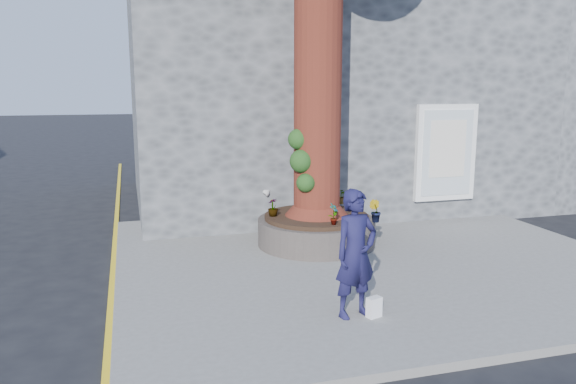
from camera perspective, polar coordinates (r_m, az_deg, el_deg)
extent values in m
plane|color=black|center=(9.16, 2.15, -9.76)|extent=(120.00, 120.00, 0.00)
cube|color=slate|center=(10.54, 8.28, -6.74)|extent=(9.00, 8.00, 0.12)
cube|color=yellow|center=(9.70, -17.42, -9.05)|extent=(0.10, 30.00, 0.01)
cube|color=#454849|center=(16.20, 2.75, 9.99)|extent=(10.00, 8.00, 6.00)
cube|color=white|center=(13.36, 15.72, 3.86)|extent=(1.50, 0.12, 2.20)
cube|color=silver|center=(13.31, 15.86, 3.83)|extent=(1.25, 0.04, 1.95)
cube|color=silver|center=(13.28, 15.93, 4.25)|extent=(0.90, 0.02, 1.30)
cube|color=#454849|center=(20.23, 25.05, 9.16)|extent=(6.00, 8.00, 6.00)
cylinder|color=black|center=(11.10, 2.90, -4.03)|extent=(2.30, 2.30, 0.52)
cylinder|color=black|center=(11.02, 2.91, -2.52)|extent=(2.04, 2.04, 0.08)
cylinder|color=#4D1E13|center=(10.80, 3.11, 17.44)|extent=(0.90, 0.90, 7.50)
cone|color=#4D1E13|center=(10.94, 2.93, -0.53)|extent=(1.24, 1.24, 0.70)
sphere|color=#1C4216|center=(10.51, 1.36, 3.16)|extent=(0.44, 0.44, 0.44)
sphere|color=#1C4216|center=(10.50, 1.82, 0.94)|extent=(0.36, 0.36, 0.36)
sphere|color=#1C4216|center=(10.58, 1.07, 5.39)|extent=(0.40, 0.40, 0.40)
imported|color=#16153A|center=(7.60, 6.90, -6.25)|extent=(0.72, 0.56, 1.75)
imported|color=#AFACA7|center=(12.13, -1.48, 0.46)|extent=(1.07, 0.95, 1.84)
cube|color=white|center=(7.83, 8.74, -11.48)|extent=(0.23, 0.18, 0.28)
imported|color=gray|center=(10.20, 4.67, -2.24)|extent=(0.25, 0.25, 0.40)
imported|color=gray|center=(10.51, 8.82, -1.92)|extent=(0.31, 0.31, 0.41)
imported|color=gray|center=(10.85, -1.54, -1.56)|extent=(0.26, 0.26, 0.35)
imported|color=gray|center=(12.05, 5.45, -0.42)|extent=(0.37, 0.38, 0.33)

